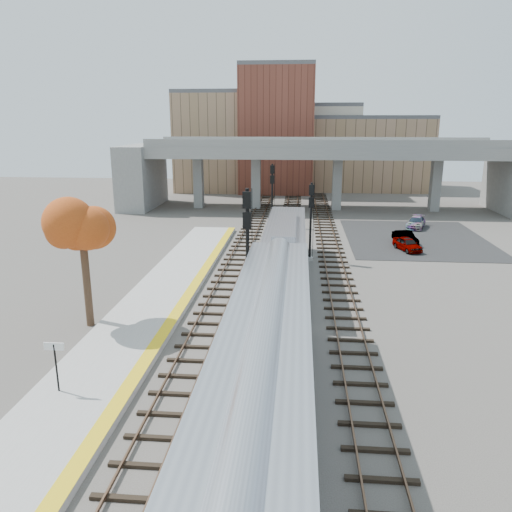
% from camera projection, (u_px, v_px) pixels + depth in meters
% --- Properties ---
extents(ground, '(160.00, 160.00, 0.00)m').
position_uv_depth(ground, '(257.00, 356.00, 25.68)').
color(ground, '#47423D').
rests_on(ground, ground).
extents(platform, '(4.50, 60.00, 0.35)m').
position_uv_depth(platform, '(120.00, 347.00, 26.25)').
color(platform, '#9E9E99').
rests_on(platform, ground).
extents(yellow_strip, '(0.70, 60.00, 0.01)m').
position_uv_depth(yellow_strip, '(155.00, 346.00, 26.04)').
color(yellow_strip, yellow).
rests_on(yellow_strip, platform).
extents(tracks, '(10.70, 95.00, 0.25)m').
position_uv_depth(tracks, '(283.00, 280.00, 37.60)').
color(tracks, black).
rests_on(tracks, ground).
extents(overpass, '(54.00, 12.00, 9.50)m').
position_uv_depth(overpass, '(322.00, 166.00, 67.00)').
color(overpass, slate).
rests_on(overpass, ground).
extents(buildings_far, '(43.00, 21.00, 20.60)m').
position_uv_depth(buildings_far, '(297.00, 143.00, 87.51)').
color(buildings_far, '#967357').
rests_on(buildings_far, ground).
extents(parking_lot, '(14.00, 18.00, 0.04)m').
position_uv_depth(parking_lot, '(415.00, 238.00, 51.41)').
color(parking_lot, black).
rests_on(parking_lot, ground).
extents(locomotive, '(3.02, 19.05, 4.10)m').
position_uv_depth(locomotive, '(285.00, 249.00, 37.84)').
color(locomotive, '#A8AAB2').
rests_on(locomotive, ground).
extents(coach, '(3.03, 25.00, 5.00)m').
position_uv_depth(coach, '(263.00, 409.00, 15.97)').
color(coach, '#A8AAB2').
rests_on(coach, ground).
extents(signal_mast_near, '(0.60, 0.64, 7.83)m').
position_uv_depth(signal_mast_near, '(247.00, 250.00, 30.59)').
color(signal_mast_near, '#9E9E99').
rests_on(signal_mast_near, ground).
extents(signal_mast_mid, '(0.60, 0.64, 6.73)m').
position_uv_depth(signal_mast_mid, '(311.00, 223.00, 42.40)').
color(signal_mast_mid, '#9E9E99').
rests_on(signal_mast_mid, ground).
extents(signal_mast_far, '(0.60, 0.64, 7.08)m').
position_uv_depth(signal_mast_far, '(272.00, 196.00, 56.46)').
color(signal_mast_far, '#9E9E99').
rests_on(signal_mast_far, ground).
extents(station_sign, '(0.90, 0.08, 2.27)m').
position_uv_depth(station_sign, '(55.00, 357.00, 21.29)').
color(station_sign, black).
rests_on(station_sign, platform).
extents(tree, '(3.60, 3.60, 8.26)m').
position_uv_depth(tree, '(81.00, 224.00, 27.97)').
color(tree, '#382619').
rests_on(tree, ground).
extents(car_a, '(2.51, 3.87, 1.23)m').
position_uv_depth(car_a, '(407.00, 244.00, 46.28)').
color(car_a, '#99999E').
rests_on(car_a, parking_lot).
extents(car_b, '(2.08, 3.96, 1.24)m').
position_uv_depth(car_b, '(405.00, 238.00, 48.80)').
color(car_b, '#99999E').
rests_on(car_b, parking_lot).
extents(car_c, '(3.13, 4.67, 1.26)m').
position_uv_depth(car_c, '(416.00, 222.00, 56.08)').
color(car_c, '#99999E').
rests_on(car_c, parking_lot).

